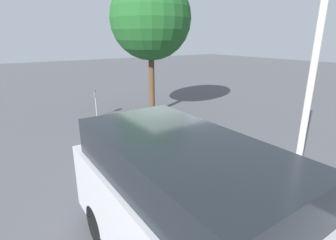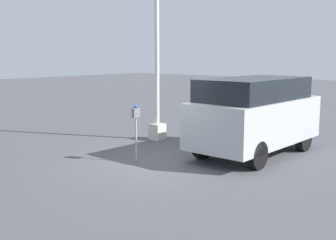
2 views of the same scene
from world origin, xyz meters
The scene contains 4 objects.
ground_plane centered at (0.00, 0.00, 0.00)m, with size 80.00×80.00×0.00m, color #4C4C51.
parking_meter_near centered at (-0.43, 0.51, 1.14)m, with size 0.21×0.14×1.55m.
lamp_post centered at (2.19, 2.11, 1.90)m, with size 0.44×0.44×6.14m.
parked_van centered at (2.39, -1.48, 1.21)m, with size 4.49×2.02×2.22m.
Camera 2 is at (-8.27, -7.33, 2.87)m, focal length 45.00 mm.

